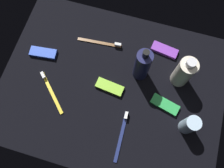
# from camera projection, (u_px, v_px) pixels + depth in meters

# --- Properties ---
(ground_plane) EXTENTS (0.84, 0.64, 0.01)m
(ground_plane) POSITION_uv_depth(u_px,v_px,m) (112.00, 87.00, 0.89)
(ground_plane) COLOR black
(lotion_bottle) EXTENTS (0.06, 0.06, 0.18)m
(lotion_bottle) POSITION_uv_depth(u_px,v_px,m) (142.00, 65.00, 0.82)
(lotion_bottle) COLOR #1C1E4B
(lotion_bottle) RESTS_ON ground_plane
(bodywash_bottle) EXTENTS (0.06, 0.06, 0.16)m
(bodywash_bottle) POSITION_uv_depth(u_px,v_px,m) (184.00, 72.00, 0.82)
(bodywash_bottle) COLOR silver
(bodywash_bottle) RESTS_ON ground_plane
(deodorant_stick) EXTENTS (0.05, 0.05, 0.10)m
(deodorant_stick) POSITION_uv_depth(u_px,v_px,m) (189.00, 125.00, 0.78)
(deodorant_stick) COLOR silver
(deodorant_stick) RESTS_ON ground_plane
(toothbrush_yellow) EXTENTS (0.14, 0.14, 0.02)m
(toothbrush_yellow) POSITION_uv_depth(u_px,v_px,m) (50.00, 90.00, 0.87)
(toothbrush_yellow) COLOR yellow
(toothbrush_yellow) RESTS_ON ground_plane
(toothbrush_navy) EXTENTS (0.02, 0.18, 0.02)m
(toothbrush_navy) POSITION_uv_depth(u_px,v_px,m) (122.00, 133.00, 0.82)
(toothbrush_navy) COLOR navy
(toothbrush_navy) RESTS_ON ground_plane
(toothbrush_brown) EXTENTS (0.18, 0.03, 0.02)m
(toothbrush_brown) POSITION_uv_depth(u_px,v_px,m) (102.00, 43.00, 0.93)
(toothbrush_brown) COLOR brown
(toothbrush_brown) RESTS_ON ground_plane
(snack_bar_blue) EXTENTS (0.11, 0.05, 0.01)m
(snack_bar_blue) POSITION_uv_depth(u_px,v_px,m) (43.00, 53.00, 0.92)
(snack_bar_blue) COLOR blue
(snack_bar_blue) RESTS_ON ground_plane
(snack_bar_lime) EXTENTS (0.11, 0.05, 0.01)m
(snack_bar_lime) POSITION_uv_depth(u_px,v_px,m) (110.00, 87.00, 0.87)
(snack_bar_lime) COLOR #8CD133
(snack_bar_lime) RESTS_ON ground_plane
(snack_bar_purple) EXTENTS (0.11, 0.06, 0.01)m
(snack_bar_purple) POSITION_uv_depth(u_px,v_px,m) (164.00, 50.00, 0.92)
(snack_bar_purple) COLOR purple
(snack_bar_purple) RESTS_ON ground_plane
(snack_bar_green) EXTENTS (0.11, 0.06, 0.01)m
(snack_bar_green) POSITION_uv_depth(u_px,v_px,m) (165.00, 105.00, 0.85)
(snack_bar_green) COLOR green
(snack_bar_green) RESTS_ON ground_plane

